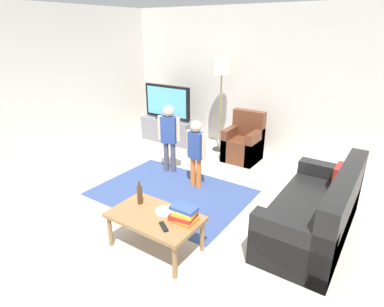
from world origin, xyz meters
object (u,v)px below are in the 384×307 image
coffee_table (155,219)px  tv_remote (164,227)px  couch (319,214)px  tv_stand (169,130)px  child_center (196,148)px  book_stack (184,214)px  bottle (140,194)px  tv (167,103)px  floor_lamp (222,71)px  plate (165,211)px  child_near_tv (169,133)px  armchair (244,144)px

coffee_table → tv_remote: (0.22, -0.12, 0.06)m
couch → tv_stand: bearing=154.2°
tv_stand → child_center: child_center is taller
book_stack → bottle: bearing=180.0°
tv → floor_lamp: 1.37m
plate → child_near_tv: bearing=126.5°
coffee_table → plate: (0.05, 0.12, 0.06)m
tv → floor_lamp: floor_lamp is taller
tv → tv_remote: bearing=-52.6°
couch → tv_remote: bearing=-131.8°
child_near_tv → child_center: child_near_tv is taller
coffee_table → plate: size_ratio=4.55×
armchair → tv_stand: bearing=178.7°
tv_remote → child_near_tv: bearing=159.4°
book_stack → plate: 0.27m
child_near_tv → coffee_table: 2.07m
armchair → plate: 2.80m
armchair → tv_remote: 3.07m
book_stack → plate: size_ratio=1.28×
floor_lamp → tv_remote: floor_lamp is taller
child_near_tv → bottle: 1.82m
book_stack → plate: bearing=175.6°
couch → bottle: (-1.73, -1.13, 0.25)m
armchair → child_near_tv: (-0.81, -1.19, 0.39)m
child_center → bottle: child_center is taller
child_center → book_stack: bearing=-61.2°
tv → plate: size_ratio=5.00×
child_center → tv_remote: 1.75m
couch → coffee_table: 1.89m
bottle → plate: bottle is taller
tv_remote → child_center: bearing=145.6°
couch → child_center: (-1.87, 0.25, 0.34)m
book_stack → child_near_tv: bearing=131.8°
book_stack → coffee_table: bearing=-162.4°
coffee_table → floor_lamp: bearing=106.9°
child_center → coffee_table: 1.57m
tv_stand → coffee_table: size_ratio=1.20×
tv_remote → couch: bearing=81.3°
book_stack → bottle: bottle is taller
couch → child_center: 1.92m
tv → couch: bearing=-25.5°
couch → plate: couch is taller
armchair → plate: (0.36, -2.78, 0.13)m
couch → coffee_table: (-1.43, -1.23, 0.08)m
tv_stand → child_near_tv: child_near_tv is taller
coffee_table → book_stack: 0.35m
child_near_tv → book_stack: child_near_tv is taller
tv → armchair: (1.79, -0.02, -0.55)m
tv → book_stack: 3.73m
tv_remote → tv: bearing=160.5°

